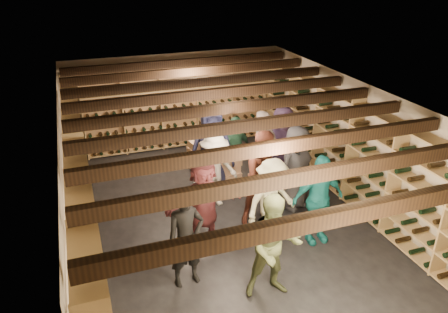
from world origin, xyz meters
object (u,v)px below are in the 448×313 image
person_2 (274,247)px  person_4 (318,199)px  person_11 (282,143)px  person_6 (212,151)px  person_12 (295,167)px  crate_stack_left (228,172)px  crate_stack_right (199,153)px  person_9 (215,171)px  person_3 (272,201)px  person_10 (234,152)px  crate_loose (261,177)px  person_8 (265,179)px  person_1 (186,239)px  person_7 (264,151)px  person_5 (204,202)px

person_2 → person_4: (1.27, 0.97, -0.01)m
person_4 → person_11: 2.40m
person_6 → person_12: size_ratio=1.12×
crate_stack_left → crate_stack_right: size_ratio=1.00×
crate_stack_left → person_9: bearing=-128.6°
person_9 → person_12: bearing=-32.3°
person_2 → person_11: bearing=71.6°
person_3 → person_10: 2.06m
crate_loose → person_8: (-0.62, -1.52, 0.83)m
person_8 → person_10: 1.52m
crate_loose → person_3: person_3 is taller
crate_stack_right → crate_loose: bearing=-46.3°
person_3 → person_8: bearing=62.3°
person_3 → person_1: bearing=-175.4°
person_10 → person_11: (1.12, 0.00, 0.06)m
person_6 → person_8: 1.53m
crate_loose → person_7: (-0.11, -0.32, 0.78)m
person_2 → person_8: (0.67, 1.80, 0.09)m
crate_stack_left → person_6: 0.73m
person_4 → person_10: (-0.63, 2.35, -0.03)m
person_2 → person_11: size_ratio=0.97×
person_5 → person_12: person_12 is taller
person_3 → crate_stack_left: bearing=76.2°
person_8 → person_12: (0.79, 0.33, -0.06)m
person_7 → person_10: person_7 is taller
person_7 → person_8: size_ratio=0.95×
person_1 → crate_stack_right: bearing=63.6°
person_8 → person_9: (-0.68, 0.88, -0.14)m
person_1 → crate_loose: bearing=40.5°
person_3 → person_11: 2.39m
person_2 → person_6: (0.10, 3.22, 0.13)m
crate_stack_left → person_8: bearing=-83.6°
person_1 → person_9: bearing=53.9°
person_11 → person_12: bearing=-105.3°
crate_stack_right → person_2: bearing=-92.5°
person_4 → person_7: bearing=92.7°
crate_stack_right → person_10: size_ratio=0.43×
crate_stack_left → person_6: (-0.40, -0.10, 0.61)m
person_10 → person_1: bearing=-145.2°
person_2 → person_11: 3.76m
person_7 → person_11: person_7 is taller
person_3 → person_11: person_11 is taller
crate_stack_left → person_3: size_ratio=0.44×
person_10 → person_11: person_11 is taller
crate_loose → person_1: (-2.42, -2.66, 0.71)m
person_8 → person_9: 1.12m
crate_loose → person_3: bearing=-109.9°
person_1 → person_5: bearing=50.8°
person_1 → person_3: 1.78m
person_8 → person_11: size_ratio=1.07×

